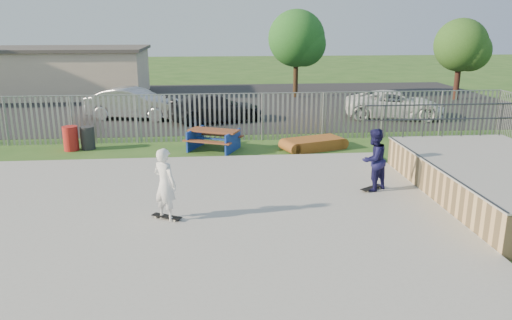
{
  "coord_description": "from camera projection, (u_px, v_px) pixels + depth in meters",
  "views": [
    {
      "loc": [
        1.45,
        -11.56,
        4.94
      ],
      "look_at": [
        2.7,
        2.0,
        1.1
      ],
      "focal_mm": 35.0,
      "sensor_mm": 36.0,
      "label": 1
    }
  ],
  "objects": [
    {
      "name": "trash_bin_red",
      "position": [
        71.0,
        138.0,
        19.44
      ],
      "size": [
        0.57,
        0.57,
        0.96
      ],
      "primitive_type": "cylinder",
      "color": "#AF1F1A",
      "rests_on": "ground"
    },
    {
      "name": "fence",
      "position": [
        198.0,
        143.0,
        16.51
      ],
      "size": [
        26.04,
        16.02,
        2.0
      ],
      "color": "gray",
      "rests_on": "ground"
    },
    {
      "name": "building",
      "position": [
        67.0,
        72.0,
        33.2
      ],
      "size": [
        10.4,
        6.4,
        3.2
      ],
      "color": "beige",
      "rests_on": "ground"
    },
    {
      "name": "car_dark",
      "position": [
        215.0,
        108.0,
        24.82
      ],
      "size": [
        5.09,
        3.09,
        1.38
      ],
      "primitive_type": "imported",
      "rotation": [
        0.0,
        0.0,
        1.83
      ],
      "color": "black",
      "rests_on": "parking_lot"
    },
    {
      "name": "ground",
      "position": [
        155.0,
        227.0,
        12.29
      ],
      "size": [
        120.0,
        120.0,
        0.0
      ],
      "primitive_type": "plane",
      "color": "#2C591E",
      "rests_on": "ground"
    },
    {
      "name": "car_white",
      "position": [
        394.0,
        105.0,
        25.73
      ],
      "size": [
        5.43,
        3.36,
        1.4
      ],
      "primitive_type": "imported",
      "rotation": [
        0.0,
        0.0,
        1.35
      ],
      "color": "white",
      "rests_on": "parking_lot"
    },
    {
      "name": "funbox",
      "position": [
        314.0,
        144.0,
        19.68
      ],
      "size": [
        2.4,
        1.73,
        0.43
      ],
      "rotation": [
        0.0,
        0.0,
        0.34
      ],
      "color": "brown",
      "rests_on": "ground"
    },
    {
      "name": "tree_right",
      "position": [
        461.0,
        45.0,
        31.08
      ],
      "size": [
        3.28,
        3.28,
        5.06
      ],
      "color": "#381E16",
      "rests_on": "ground"
    },
    {
      "name": "skateboard_a",
      "position": [
        372.0,
        188.0,
        14.56
      ],
      "size": [
        0.78,
        0.61,
        0.08
      ],
      "rotation": [
        0.0,
        0.0,
        0.58
      ],
      "color": "black",
      "rests_on": "concrete_slab"
    },
    {
      "name": "skater_white",
      "position": [
        165.0,
        184.0,
        12.19
      ],
      "size": [
        0.79,
        0.76,
        1.82
      ],
      "primitive_type": "imported",
      "rotation": [
        0.0,
        0.0,
        2.46
      ],
      "color": "white",
      "rests_on": "concrete_slab"
    },
    {
      "name": "tree_mid",
      "position": [
        296.0,
        38.0,
        31.98
      ],
      "size": [
        3.64,
        3.64,
        5.62
      ],
      "color": "#3B2817",
      "rests_on": "ground"
    },
    {
      "name": "skater_navy",
      "position": [
        374.0,
        160.0,
        14.32
      ],
      "size": [
        1.12,
        1.06,
        1.82
      ],
      "primitive_type": "imported",
      "rotation": [
        0.0,
        0.0,
        3.72
      ],
      "color": "#161543",
      "rests_on": "concrete_slab"
    },
    {
      "name": "car_silver",
      "position": [
        134.0,
        103.0,
        25.51
      ],
      "size": [
        5.06,
        2.7,
        1.58
      ],
      "primitive_type": "imported",
      "rotation": [
        0.0,
        0.0,
        1.35
      ],
      "color": "#AFB0B4",
      "rests_on": "parking_lot"
    },
    {
      "name": "parking_lot",
      "position": [
        187.0,
        103.0,
        30.5
      ],
      "size": [
        40.0,
        18.0,
        0.02
      ],
      "primitive_type": "cube",
      "color": "black",
      "rests_on": "ground"
    },
    {
      "name": "concrete_slab",
      "position": [
        154.0,
        225.0,
        12.27
      ],
      "size": [
        15.0,
        12.0,
        0.15
      ],
      "primitive_type": "cube",
      "color": "#A3A39D",
      "rests_on": "ground"
    },
    {
      "name": "trash_bin_grey",
      "position": [
        88.0,
        138.0,
        19.64
      ],
      "size": [
        0.54,
        0.54,
        0.9
      ],
      "primitive_type": "cylinder",
      "color": "#27282A",
      "rests_on": "ground"
    },
    {
      "name": "skateboard_b",
      "position": [
        167.0,
        217.0,
        12.43
      ],
      "size": [
        0.8,
        0.57,
        0.08
      ],
      "rotation": [
        0.0,
        0.0,
        -0.51
      ],
      "color": "black",
      "rests_on": "concrete_slab"
    },
    {
      "name": "picnic_table",
      "position": [
        214.0,
        140.0,
        19.51
      ],
      "size": [
        2.41,
        2.24,
        0.81
      ],
      "rotation": [
        0.0,
        0.0,
        -0.43
      ],
      "color": "brown",
      "rests_on": "ground"
    },
    {
      "name": "quarter_pipe",
      "position": [
        500.0,
        182.0,
        13.97
      ],
      "size": [
        5.5,
        7.05,
        2.19
      ],
      "color": "tan",
      "rests_on": "ground"
    }
  ]
}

